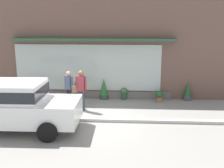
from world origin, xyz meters
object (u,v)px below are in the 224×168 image
fire_hydrant (60,104)px  potted_plant_by_entrance (124,93)px  pedestrian_passerby (69,86)px  pedestrian_with_handbag (81,87)px  potted_plant_low_front (76,90)px  potted_plant_doorstep (188,91)px  parked_car_white (11,104)px  potted_plant_trailing_edge (159,96)px  potted_plant_near_hydrant (104,89)px  potted_plant_window_left (8,92)px

fire_hydrant → potted_plant_by_entrance: size_ratio=1.52×
pedestrian_passerby → potted_plant_by_entrance: pedestrian_passerby is taller
pedestrian_with_handbag → potted_plant_by_entrance: (1.80, 1.77, -0.70)m
pedestrian_passerby → potted_plant_low_front: 1.20m
potted_plant_low_front → fire_hydrant: bearing=-96.8°
potted_plant_doorstep → parked_car_white: bearing=-149.3°
potted_plant_trailing_edge → potted_plant_near_hydrant: size_ratio=0.53×
fire_hydrant → potted_plant_doorstep: potted_plant_doorstep is taller
pedestrian_passerby → parked_car_white: 3.14m
pedestrian_passerby → potted_plant_window_left: 3.59m
pedestrian_with_handbag → potted_plant_trailing_edge: pedestrian_with_handbag is taller
potted_plant_window_left → potted_plant_trailing_edge: bearing=-2.1°
potted_plant_by_entrance → potted_plant_doorstep: (3.05, 0.01, 0.14)m
potted_plant_near_hydrant → parked_car_white: bearing=-124.9°
potted_plant_low_front → pedestrian_passerby: bearing=-94.2°
potted_plant_window_left → potted_plant_doorstep: 8.79m
potted_plant_trailing_edge → potted_plant_low_front: potted_plant_low_front is taller
pedestrian_with_handbag → potted_plant_by_entrance: 2.62m
potted_plant_trailing_edge → potted_plant_window_left: potted_plant_window_left is taller
potted_plant_near_hydrant → potted_plant_low_front: 1.36m
potted_plant_doorstep → potted_plant_by_entrance: bearing=-179.8°
potted_plant_trailing_edge → potted_plant_low_front: 4.02m
pedestrian_with_handbag → pedestrian_passerby: bearing=-28.7°
potted_plant_trailing_edge → potted_plant_low_front: (-4.01, 0.16, 0.16)m
potted_plant_window_left → potted_plant_low_front: bearing=-2.0°
pedestrian_with_handbag → parked_car_white: (-2.03, -2.30, -0.04)m
pedestrian_with_handbag → potted_plant_low_front: bearing=-60.8°
potted_plant_near_hydrant → potted_plant_trailing_edge: bearing=-7.1°
pedestrian_with_handbag → potted_plant_doorstep: bearing=-149.3°
fire_hydrant → potted_plant_doorstep: size_ratio=0.91×
parked_car_white → potted_plant_window_left: size_ratio=8.17×
pedestrian_passerby → potted_plant_window_left: (-3.31, 1.21, -0.67)m
parked_car_white → potted_plant_doorstep: bearing=29.9°
potted_plant_by_entrance → potted_plant_doorstep: potted_plant_doorstep is taller
potted_plant_low_front → potted_plant_doorstep: bearing=1.9°
pedestrian_passerby → potted_plant_by_entrance: size_ratio=2.82×
fire_hydrant → potted_plant_near_hydrant: size_ratio=0.86×
potted_plant_doorstep → potted_plant_trailing_edge: bearing=-166.5°
pedestrian_passerby → potted_plant_near_hydrant: (1.43, 1.27, -0.46)m
pedestrian_passerby → potted_plant_low_front: pedestrian_passerby is taller
pedestrian_passerby → potted_plant_doorstep: size_ratio=1.70×
potted_plant_window_left → parked_car_white: bearing=-64.6°
pedestrian_passerby → potted_plant_by_entrance: bearing=-115.4°
parked_car_white → potted_plant_doorstep: parked_car_white is taller
parked_car_white → potted_plant_near_hydrant: bearing=54.3°
fire_hydrant → potted_plant_by_entrance: (2.60, 2.30, -0.12)m
potted_plant_by_entrance → potted_plant_window_left: bearing=-179.5°
fire_hydrant → potted_plant_low_front: potted_plant_low_front is taller
pedestrian_passerby → potted_plant_trailing_edge: 4.24m
potted_plant_window_left → potted_plant_doorstep: potted_plant_doorstep is taller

